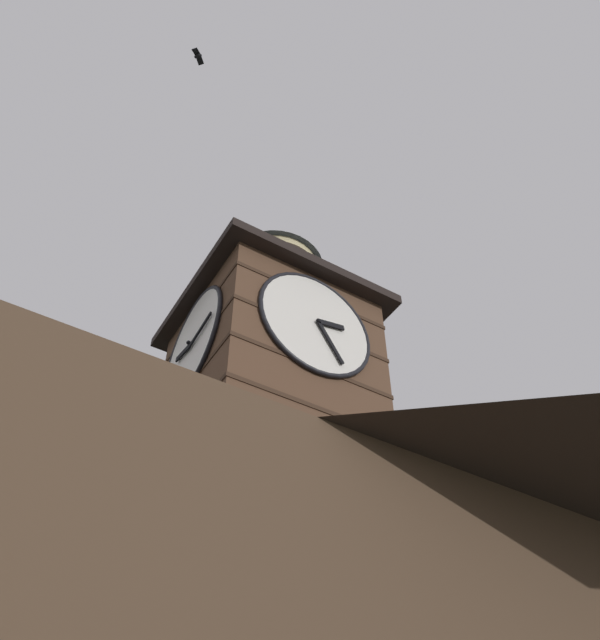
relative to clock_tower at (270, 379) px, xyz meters
The scene contains 2 objects.
clock_tower is the anchor object (origin of this frame).
flying_bird_high 10.73m from the clock_tower, 20.21° to the left, with size 0.51×0.47×0.14m.
Camera 1 is at (5.98, 6.99, 1.34)m, focal length 39.04 mm.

